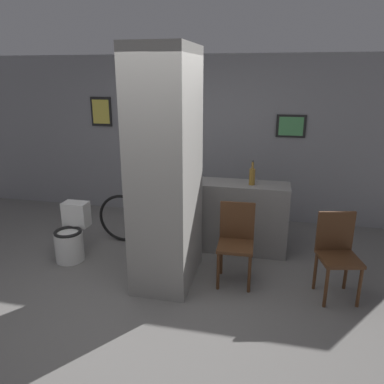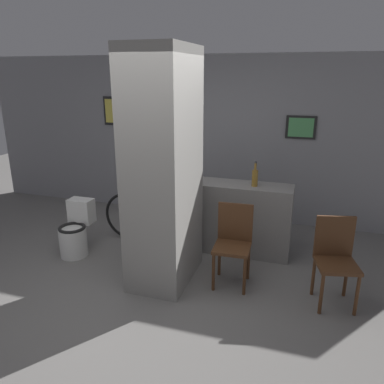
{
  "view_description": "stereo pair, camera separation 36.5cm",
  "coord_description": "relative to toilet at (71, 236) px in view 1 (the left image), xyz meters",
  "views": [
    {
      "loc": [
        1.28,
        -3.3,
        2.32
      ],
      "look_at": [
        0.34,
        0.89,
        0.95
      ],
      "focal_mm": 35.0,
      "sensor_mm": 36.0,
      "label": 1
    },
    {
      "loc": [
        1.64,
        -3.21,
        2.32
      ],
      "look_at": [
        0.34,
        0.89,
        0.95
      ],
      "focal_mm": 35.0,
      "sensor_mm": 36.0,
      "label": 2
    }
  ],
  "objects": [
    {
      "name": "ground_plane",
      "position": [
        1.21,
        -0.68,
        -0.3
      ],
      "size": [
        14.0,
        14.0,
        0.0
      ],
      "primitive_type": "plane",
      "color": "slate"
    },
    {
      "name": "wall_back",
      "position": [
        1.21,
        1.95,
        1.0
      ],
      "size": [
        8.0,
        0.09,
        2.6
      ],
      "color": "gray",
      "rests_on": "ground_plane"
    },
    {
      "name": "pillar_center",
      "position": [
        1.35,
        -0.19,
        1.0
      ],
      "size": [
        0.65,
        0.98,
        2.6
      ],
      "color": "gray",
      "rests_on": "ground_plane"
    },
    {
      "name": "counter_shelf",
      "position": [
        2.08,
        0.73,
        0.17
      ],
      "size": [
        1.29,
        0.44,
        0.95
      ],
      "color": "gray",
      "rests_on": "ground_plane"
    },
    {
      "name": "toilet",
      "position": [
        0.0,
        0.0,
        0.0
      ],
      "size": [
        0.36,
        0.52,
        0.71
      ],
      "color": "white",
      "rests_on": "ground_plane"
    },
    {
      "name": "chair_near_pillar",
      "position": [
        2.13,
        -0.07,
        0.21
      ],
      "size": [
        0.41,
        0.41,
        0.92
      ],
      "rotation": [
        0.0,
        0.0,
        0.04
      ],
      "color": "#4C2D19",
      "rests_on": "ground_plane"
    },
    {
      "name": "chair_by_doorway",
      "position": [
        3.22,
        -0.14,
        0.21
      ],
      "size": [
        0.48,
        0.48,
        0.92
      ],
      "rotation": [
        0.0,
        0.0,
        0.23
      ],
      "color": "#4C2D19",
      "rests_on": "ground_plane"
    },
    {
      "name": "bicycle",
      "position": [
        0.93,
        0.63,
        0.06
      ],
      "size": [
        1.67,
        0.42,
        0.75
      ],
      "color": "black",
      "rests_on": "ground_plane"
    },
    {
      "name": "bottle_tall",
      "position": [
        2.24,
        0.69,
        0.76
      ],
      "size": [
        0.08,
        0.08,
        0.33
      ],
      "color": "olive",
      "rests_on": "counter_shelf"
    }
  ]
}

